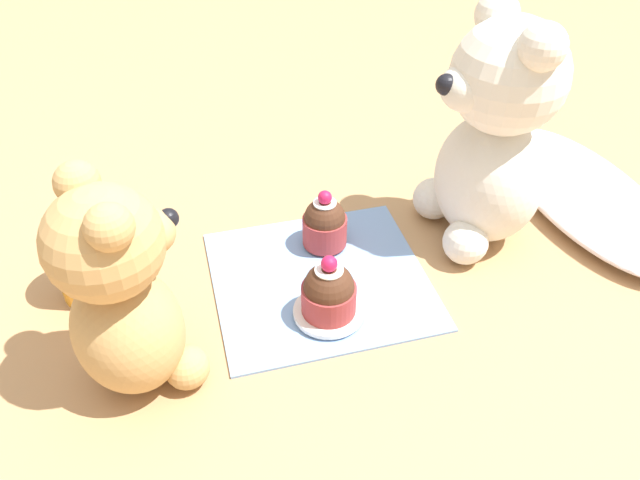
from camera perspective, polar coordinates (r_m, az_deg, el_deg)
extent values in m
plane|color=tan|center=(0.66, 0.00, -3.72)|extent=(4.00, 4.00, 0.00)
cube|color=#7A9ED1|center=(0.66, 0.00, -3.53)|extent=(0.21, 0.22, 0.01)
ellipsoid|color=silver|center=(0.83, 23.09, 3.96)|extent=(0.32, 0.14, 0.03)
ellipsoid|color=silver|center=(0.71, 15.11, 5.46)|extent=(0.13, 0.12, 0.15)
sphere|color=silver|center=(0.65, 16.91, 14.16)|extent=(0.12, 0.12, 0.12)
ellipsoid|color=silver|center=(0.63, 13.15, 13.34)|extent=(0.06, 0.05, 0.04)
sphere|color=black|center=(0.62, 11.48, 13.74)|extent=(0.02, 0.02, 0.02)
sphere|color=silver|center=(0.67, 15.89, 19.21)|extent=(0.04, 0.04, 0.04)
sphere|color=silver|center=(0.60, 19.68, 16.30)|extent=(0.04, 0.04, 0.04)
sphere|color=silver|center=(0.75, 10.36, 3.75)|extent=(0.05, 0.05, 0.05)
sphere|color=silver|center=(0.69, 13.15, -0.18)|extent=(0.05, 0.05, 0.05)
ellipsoid|color=tan|center=(0.56, -17.08, -7.84)|extent=(0.13, 0.12, 0.12)
sphere|color=tan|center=(0.50, -19.17, -0.25)|extent=(0.09, 0.09, 0.09)
ellipsoid|color=tan|center=(0.51, -15.27, 0.78)|extent=(0.06, 0.05, 0.04)
sphere|color=black|center=(0.51, -13.68, 1.94)|extent=(0.02, 0.02, 0.02)
sphere|color=tan|center=(0.45, -18.72, 1.12)|extent=(0.04, 0.04, 0.04)
sphere|color=tan|center=(0.50, -21.31, 4.87)|extent=(0.04, 0.04, 0.04)
sphere|color=tan|center=(0.57, -12.05, -11.31)|extent=(0.04, 0.04, 0.04)
sphere|color=tan|center=(0.62, -14.81, -7.18)|extent=(0.04, 0.04, 0.04)
cylinder|color=#993333|center=(0.69, 0.43, 0.88)|extent=(0.05, 0.05, 0.03)
sphere|color=#472819|center=(0.68, 0.44, 1.99)|extent=(0.05, 0.05, 0.05)
cylinder|color=white|center=(0.67, 0.45, 3.41)|extent=(0.03, 0.03, 0.00)
sphere|color=#B71947|center=(0.67, 0.45, 3.91)|extent=(0.02, 0.02, 0.02)
cylinder|color=white|center=(0.62, 0.79, -6.53)|extent=(0.07, 0.07, 0.01)
cylinder|color=#993333|center=(0.61, 0.81, -5.39)|extent=(0.05, 0.05, 0.03)
sphere|color=#472819|center=(0.60, 0.82, -4.36)|extent=(0.05, 0.05, 0.05)
cylinder|color=white|center=(0.58, 0.84, -2.75)|extent=(0.03, 0.03, 0.00)
sphere|color=#B71947|center=(0.58, 0.85, -2.19)|extent=(0.02, 0.02, 0.02)
cylinder|color=orange|center=(0.67, -20.55, -1.84)|extent=(0.06, 0.06, 0.08)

